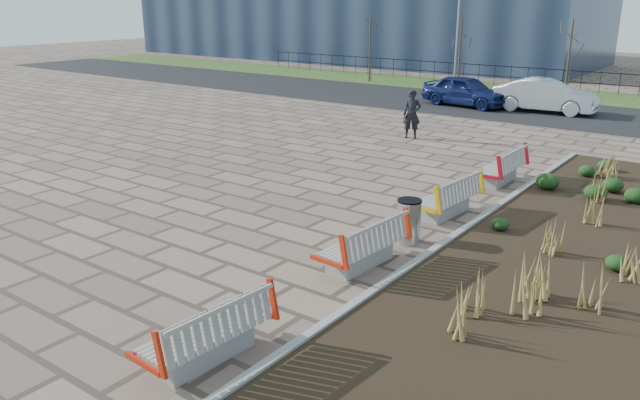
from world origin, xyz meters
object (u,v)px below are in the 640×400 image
Objects in this scene: litter_bin at (409,222)px; car_blue at (466,91)px; bench_c at (445,196)px; lamp_west at (457,36)px; bench_d at (499,166)px; pedestrian at (412,114)px; car_silver at (546,96)px; bench_a at (203,329)px; bench_b at (361,242)px.

car_blue is (-6.43, 17.43, 0.27)m from litter_bin.
bench_c is 0.35× the size of lamp_west.
car_blue reaches higher than bench_c.
bench_d is 6.24m from pedestrian.
car_silver is (-2.60, 15.92, 0.27)m from bench_c.
bench_d is at bearing 94.35° from bench_a.
pedestrian reaches higher than litter_bin.
bench_a is 1.00× the size of bench_b.
bench_c is at bearing -89.49° from bench_d.
car_blue is at bearing 112.98° from bench_b.
lamp_west is at bearing 84.82° from pedestrian.
pedestrian reaches higher than car_silver.
litter_bin is 18.24m from car_silver.
bench_d is at bearing -144.80° from car_blue.
car_blue reaches higher than bench_a.
lamp_west is at bearing 112.57° from litter_bin.
pedestrian reaches higher than bench_a.
pedestrian is at bearing 128.84° from bench_c.
bench_d is 1.16× the size of pedestrian.
car_silver reaches higher than bench_d.
car_silver is 7.88m from lamp_west.
bench_b is 25.47m from lamp_west.
bench_d is 0.35× the size of lamp_west.
bench_b is 3.77m from bench_c.
bench_d is 12.70m from car_silver.
bench_b and bench_d have the same top height.
lamp_west reaches higher than bench_c.
car_silver is (-2.60, 12.43, 0.27)m from bench_d.
bench_a is 0.35× the size of lamp_west.
bench_c is 16.56m from car_blue.
bench_d is at bearing 94.79° from bench_b.
lamp_west reaches higher than bench_a.
pedestrian reaches higher than bench_b.
lamp_west is at bearing 112.24° from bench_a.
bench_a and bench_b have the same top height.
bench_b is 1.00× the size of bench_d.
bench_d is 13.40m from car_blue.
pedestrian is at bearing 112.12° from bench_a.
bench_a is 5.84m from litter_bin.
pedestrian is (-4.90, 7.33, 0.41)m from bench_c.
car_blue is at bearing 109.43° from bench_a.
car_silver is (3.67, 0.60, 0.02)m from car_blue.
bench_d is (0.00, 11.43, 0.00)m from bench_a.
litter_bin is 0.52× the size of pedestrian.
bench_a is at bearing -95.44° from pedestrian.
lamp_west is (-9.16, 22.04, 2.56)m from litter_bin.
bench_c is at bearing -174.63° from car_silver.
bench_a and bench_c have the same top height.
bench_c is 16.13m from car_silver.
bench_a is at bearing -89.49° from bench_d.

